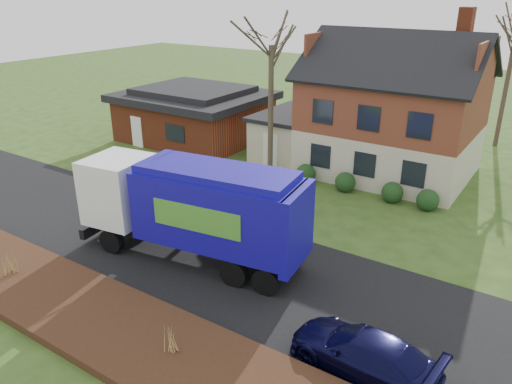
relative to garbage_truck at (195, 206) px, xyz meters
The scene contains 11 objects.
ground 2.49m from the garbage_truck, 21.37° to the left, with size 120.00×120.00×0.00m, color #2B4818.
road 2.48m from the garbage_truck, 21.37° to the left, with size 80.00×7.00×0.02m, color black.
mulch_verge 5.51m from the garbage_truck, 81.30° to the right, with size 80.00×3.50×0.30m, color black.
main_house 14.48m from the garbage_truck, 80.98° to the left, with size 12.95×8.95×9.26m.
ranch_house 17.42m from the garbage_truck, 130.19° to the left, with size 9.80×8.20×3.70m.
garbage_truck is the anchor object (origin of this frame).
silver_sedan 5.81m from the garbage_truck, 111.05° to the left, with size 1.77×5.06×1.67m, color #929398.
navy_wagon 8.54m from the garbage_truck, 15.98° to the right, with size 1.80×4.42×1.28m, color black.
tree_front_west 12.38m from the garbage_truck, 106.33° to the left, with size 3.41×3.41×10.13m.
grass_clump_west 7.15m from the garbage_truck, 132.94° to the right, with size 0.37×0.31×0.98m.
grass_clump_mid 6.08m from the garbage_truck, 57.37° to the right, with size 0.30×0.25×0.84m.
Camera 1 is at (10.99, -13.71, 10.28)m, focal length 35.00 mm.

